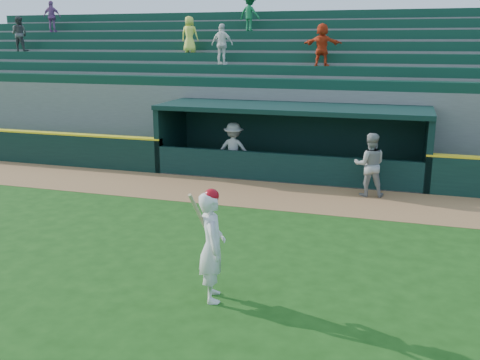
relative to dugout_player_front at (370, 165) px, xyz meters
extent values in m
plane|color=#194411|center=(-2.87, -5.73, -0.98)|extent=(120.00, 120.00, 0.00)
cube|color=olive|center=(-2.87, -0.83, -0.97)|extent=(40.00, 3.00, 0.01)
imported|color=#979692|center=(0.00, 0.00, 0.00)|extent=(1.04, 0.87, 1.96)
imported|color=#9C9C97|center=(-4.75, 1.18, -0.03)|extent=(1.30, 0.85, 1.89)
cube|color=slate|center=(-2.87, 1.97, -0.96)|extent=(9.00, 2.60, 0.04)
cube|color=black|center=(-7.47, 1.97, 0.17)|extent=(0.20, 2.60, 2.30)
cube|color=black|center=(1.73, 1.97, 0.17)|extent=(0.20, 2.60, 2.30)
cube|color=black|center=(-2.87, 3.27, 0.17)|extent=(9.40, 0.20, 2.30)
cube|color=black|center=(-2.87, 1.97, 1.40)|extent=(9.40, 2.80, 0.16)
cube|color=black|center=(-2.87, 0.75, -0.48)|extent=(9.00, 0.16, 1.00)
cube|color=brown|center=(-2.87, 2.77, -0.73)|extent=(8.40, 0.45, 0.10)
cube|color=slate|center=(-2.87, 3.80, 0.48)|extent=(34.00, 0.85, 2.91)
cube|color=#0F3828|center=(-2.87, 3.68, 2.11)|extent=(34.00, 0.60, 0.36)
cube|color=slate|center=(-2.87, 4.65, 0.70)|extent=(34.00, 0.85, 3.36)
cube|color=#0F3828|center=(-2.87, 4.53, 2.56)|extent=(34.00, 0.60, 0.36)
cube|color=slate|center=(-2.87, 5.50, 0.93)|extent=(34.00, 0.85, 3.81)
cube|color=#0F3828|center=(-2.87, 5.38, 3.01)|extent=(34.00, 0.60, 0.36)
cube|color=slate|center=(-2.87, 6.35, 1.15)|extent=(34.00, 0.85, 4.26)
cube|color=#0F3828|center=(-2.87, 6.23, 3.46)|extent=(34.00, 0.60, 0.36)
cube|color=slate|center=(-2.87, 7.20, 1.38)|extent=(34.00, 0.85, 4.71)
cube|color=#0F3828|center=(-2.87, 7.08, 3.91)|extent=(34.00, 0.60, 0.36)
cube|color=slate|center=(-2.87, 8.05, 1.60)|extent=(34.00, 0.85, 5.16)
cube|color=#0F3828|center=(-2.87, 7.93, 4.36)|extent=(34.00, 0.60, 0.36)
cube|color=slate|center=(-2.87, 8.90, 1.83)|extent=(34.00, 0.85, 5.61)
cube|color=#0F3828|center=(-2.87, 8.78, 4.81)|extent=(34.00, 0.60, 0.36)
cube|color=slate|center=(-2.87, 9.47, 1.83)|extent=(34.50, 0.30, 5.61)
imported|color=white|center=(-6.30, 4.55, 3.54)|extent=(0.98, 0.51, 1.60)
imported|color=#494949|center=(-16.67, 5.40, 3.99)|extent=(0.85, 0.70, 1.59)
imported|color=#186F3B|center=(-5.90, 7.10, 4.83)|extent=(1.07, 0.77, 1.49)
imported|color=#E8EC53|center=(-8.05, 5.40, 3.94)|extent=(0.74, 0.48, 1.49)
imported|color=#955896|center=(-16.02, 7.10, 4.83)|extent=(0.92, 0.52, 1.48)
imported|color=red|center=(-2.29, 4.55, 3.53)|extent=(1.48, 0.54, 1.58)
imported|color=silver|center=(-2.25, -7.85, 0.05)|extent=(0.74, 0.88, 2.05)
sphere|color=#A80913|center=(-2.25, -7.85, 1.00)|extent=(0.27, 0.27, 0.27)
cylinder|color=#C9B481|center=(-2.43, -8.07, 0.77)|extent=(0.18, 0.52, 0.76)
camera|label=1|loc=(0.91, -16.35, 3.64)|focal=40.00mm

